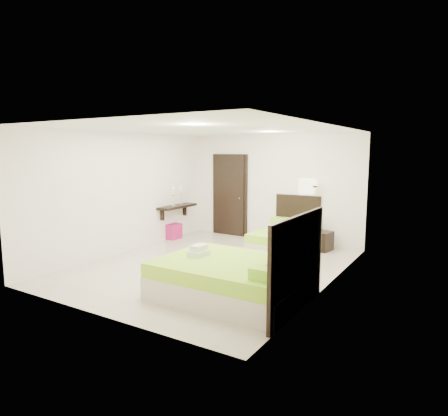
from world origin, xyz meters
The scene contains 7 objects.
floor centered at (0.00, 0.00, 0.00)m, with size 5.50×5.50×0.00m, color beige.
bed_single centered at (0.69, 1.91, 0.28)m, with size 1.11×1.85×1.53m.
bed_double centered at (1.25, -1.23, 0.32)m, with size 2.16×1.84×1.78m.
nightstand centered at (1.37, 2.32, 0.21)m, with size 0.48×0.43×0.43m, color black.
ottoman centered at (-2.20, 1.51, 0.19)m, with size 0.38×0.38×0.38m, color #9E1556.
door centered at (-1.20, 2.70, 1.05)m, with size 1.02×0.15×2.14m.
console_shelf centered at (-2.08, 1.60, 0.82)m, with size 0.35×1.20×0.78m.
Camera 1 is at (4.12, -6.23, 2.19)m, focal length 32.00 mm.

